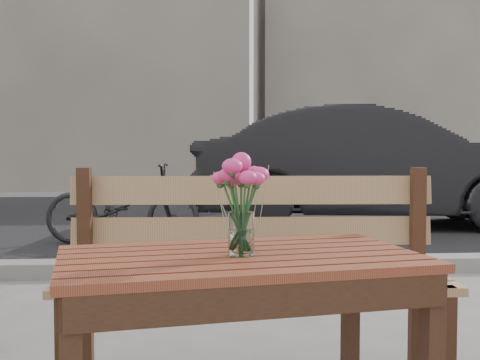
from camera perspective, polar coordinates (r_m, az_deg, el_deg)
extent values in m
cube|color=black|center=(8.86, -2.24, -3.54)|extent=(30.00, 8.00, 0.00)
cube|color=gray|center=(4.90, -0.39, -8.18)|extent=(30.00, 0.25, 0.12)
cube|color=slate|center=(16.30, -14.18, 13.48)|extent=(8.00, 3.00, 8.00)
cube|color=slate|center=(17.74, 13.26, 9.36)|extent=(7.00, 3.00, 6.00)
cube|color=maroon|center=(1.89, 0.02, -7.45)|extent=(1.20, 0.83, 0.03)
cube|color=black|center=(2.18, -15.41, -15.35)|extent=(0.06, 0.06, 0.65)
cube|color=black|center=(2.39, 10.41, -13.64)|extent=(0.06, 0.06, 0.65)
cube|color=#997A4F|center=(2.38, 1.42, -9.67)|extent=(1.55, 0.49, 0.03)
cube|color=#997A4F|center=(2.57, 1.15, -2.93)|extent=(1.53, 0.11, 0.42)
cube|color=black|center=(2.35, -16.40, -15.96)|extent=(0.06, 0.06, 0.50)
cube|color=black|center=(2.42, 19.09, -15.41)|extent=(0.06, 0.06, 0.50)
cube|color=black|center=(2.62, -14.50, -9.10)|extent=(0.06, 0.06, 0.93)
cube|color=black|center=(2.69, 16.49, -8.82)|extent=(0.06, 0.06, 0.93)
cylinder|color=white|center=(1.86, 0.12, -5.10)|extent=(0.08, 0.08, 0.13)
cylinder|color=#275A2A|center=(1.85, 0.12, -3.04)|extent=(0.05, 0.05, 0.27)
imported|color=black|center=(8.09, 12.46, 1.21)|extent=(4.84, 2.22, 1.54)
imported|color=black|center=(6.48, -11.08, -2.22)|extent=(1.67, 0.71, 0.86)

